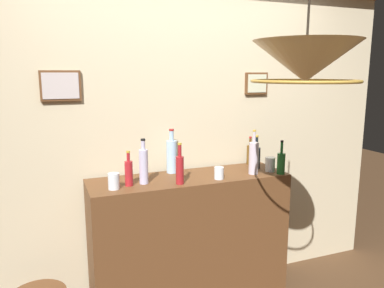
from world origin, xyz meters
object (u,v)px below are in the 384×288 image
object	(u,v)px
liquor_bottle_brandy	(129,172)
pendant_lamp	(306,63)
liquor_bottle_bourbon	(180,168)
liquor_bottle_rye	(256,156)
glass_tumbler_rocks	(270,164)
liquor_bottle_gin	(250,154)
glass_tumbler_highball	(114,181)
liquor_bottle_mezcal	(254,157)
liquor_bottle_tequila	(281,163)
liquor_bottle_amaro	(144,165)
liquor_bottle_whiskey	(172,155)
glass_tumbler_shot	(219,173)

from	to	relation	value
liquor_bottle_brandy	pendant_lamp	bearing A→B (deg)	-48.04
liquor_bottle_bourbon	liquor_bottle_rye	xyz separation A→B (m)	(0.69, 0.17, -0.01)
liquor_bottle_rye	glass_tumbler_rocks	xyz separation A→B (m)	(0.06, -0.12, -0.04)
liquor_bottle_gin	glass_tumbler_highball	xyz separation A→B (m)	(-1.16, -0.27, -0.03)
liquor_bottle_gin	liquor_bottle_mezcal	bearing A→B (deg)	-115.25
liquor_bottle_mezcal	glass_tumbler_highball	size ratio (longest dim) A/B	3.16
liquor_bottle_bourbon	liquor_bottle_tequila	xyz separation A→B (m)	(0.78, -0.03, -0.02)
glass_tumbler_highball	liquor_bottle_bourbon	bearing A→B (deg)	-6.33
liquor_bottle_amaro	glass_tumbler_rocks	size ratio (longest dim) A/B	2.84
liquor_bottle_brandy	liquor_bottle_tequila	xyz separation A→B (m)	(1.11, -0.12, -0.00)
liquor_bottle_bourbon	liquor_bottle_tequila	size ratio (longest dim) A/B	1.12
liquor_bottle_amaro	liquor_bottle_whiskey	bearing A→B (deg)	36.79
liquor_bottle_tequila	liquor_bottle_amaro	bearing A→B (deg)	172.48
liquor_bottle_bourbon	liquor_bottle_mezcal	xyz separation A→B (m)	(0.59, 0.04, 0.02)
glass_tumbler_highball	glass_tumbler_shot	bearing A→B (deg)	-2.80
liquor_bottle_brandy	liquor_bottle_rye	size ratio (longest dim) A/B	0.89
liquor_bottle_whiskey	liquor_bottle_gin	distance (m)	0.68
liquor_bottle_bourbon	glass_tumbler_highball	distance (m)	0.44
liquor_bottle_mezcal	pendant_lamp	size ratio (longest dim) A/B	0.57
glass_tumbler_highball	liquor_bottle_whiskey	bearing A→B (deg)	27.54
liquor_bottle_amaro	liquor_bottle_gin	world-z (taller)	liquor_bottle_amaro
liquor_bottle_amaro	glass_tumbler_rocks	bearing A→B (deg)	-2.35
liquor_bottle_brandy	liquor_bottle_amaro	xyz separation A→B (m)	(0.10, 0.01, 0.04)
liquor_bottle_bourbon	glass_tumbler_highball	bearing A→B (deg)	173.67
liquor_bottle_brandy	liquor_bottle_amaro	distance (m)	0.11
liquor_bottle_rye	glass_tumbler_shot	size ratio (longest dim) A/B	3.08
liquor_bottle_bourbon	glass_tumbler_shot	size ratio (longest dim) A/B	3.29
liquor_bottle_brandy	glass_tumbler_highball	world-z (taller)	liquor_bottle_brandy
liquor_bottle_bourbon	glass_tumbler_shot	distance (m)	0.30
liquor_bottle_whiskey	glass_tumbler_rocks	xyz separation A→B (m)	(0.71, -0.24, -0.08)
liquor_bottle_rye	liquor_bottle_gin	distance (m)	0.14
liquor_bottle_whiskey	glass_tumbler_rocks	bearing A→B (deg)	-18.62
glass_tumbler_shot	liquor_bottle_brandy	bearing A→B (deg)	173.32
glass_tumbler_highball	liquor_bottle_gin	bearing A→B (deg)	12.99
liquor_bottle_gin	glass_tumbler_shot	distance (m)	0.52
liquor_bottle_bourbon	glass_tumbler_rocks	bearing A→B (deg)	4.46
pendant_lamp	liquor_bottle_amaro	bearing A→B (deg)	127.23
glass_tumbler_rocks	liquor_bottle_tequila	bearing A→B (deg)	-70.43
liquor_bottle_mezcal	glass_tumbler_highball	xyz separation A→B (m)	(-1.03, 0.01, -0.07)
liquor_bottle_brandy	liquor_bottle_whiskey	distance (m)	0.43
liquor_bottle_whiskey	liquor_bottle_amaro	size ratio (longest dim) A/B	1.07
liquor_bottle_amaro	liquor_bottle_brandy	bearing A→B (deg)	-173.11
liquor_bottle_brandy	glass_tumbler_rocks	xyz separation A→B (m)	(1.08, -0.03, -0.04)
liquor_bottle_gin	liquor_bottle_rye	bearing A→B (deg)	-102.87
liquor_bottle_tequila	glass_tumbler_highball	distance (m)	1.22
liquor_bottle_rye	liquor_bottle_mezcal	bearing A→B (deg)	-126.21
glass_tumbler_shot	pendant_lamp	xyz separation A→B (m)	(0.11, -0.75, 0.74)
liquor_bottle_mezcal	liquor_bottle_gin	bearing A→B (deg)	64.75
liquor_bottle_whiskey	liquor_bottle_amaro	bearing A→B (deg)	-143.21
liquor_bottle_whiskey	glass_tumbler_shot	distance (m)	0.39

